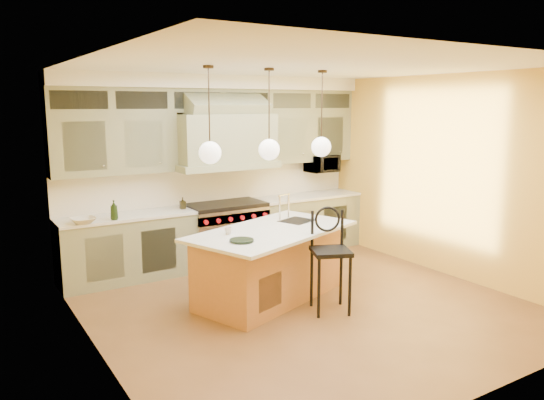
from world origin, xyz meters
TOP-DOWN VIEW (x-y plane):
  - floor at (0.00, 0.00)m, footprint 5.00×5.00m
  - ceiling at (0.00, 0.00)m, footprint 5.00×5.00m
  - wall_back at (0.00, 2.50)m, footprint 5.00×0.00m
  - wall_front at (0.00, -2.50)m, footprint 5.00×0.00m
  - wall_left at (-2.50, 0.00)m, footprint 0.00×5.00m
  - wall_right at (2.50, 0.00)m, footprint 0.00×5.00m
  - back_cabinetry at (0.00, 2.23)m, footprint 5.00×0.77m
  - range at (0.00, 2.14)m, footprint 1.20×0.74m
  - kitchen_island at (-0.24, 0.45)m, footprint 2.46×1.84m
  - counter_stool at (0.17, -0.27)m, footprint 0.58×0.58m
  - microwave at (1.95, 2.25)m, footprint 0.54×0.37m
  - oil_bottle_a at (-1.78, 1.92)m, footprint 0.11×0.11m
  - oil_bottle_b at (-0.70, 2.15)m, footprint 0.08×0.08m
  - fruit_bowl at (-2.18, 1.92)m, footprint 0.35×0.35m
  - cup at (-0.82, 0.47)m, footprint 0.11×0.11m
  - pendant_left at (-1.04, 0.45)m, footprint 0.26×0.26m
  - pendant_center at (-0.24, 0.45)m, footprint 0.26×0.26m
  - pendant_right at (0.56, 0.45)m, footprint 0.26×0.26m

SIDE VIEW (x-z plane):
  - floor at x=0.00m, z-range 0.00..0.00m
  - kitchen_island at x=-0.24m, z-range -0.20..1.15m
  - range at x=0.00m, z-range 0.01..0.97m
  - counter_stool at x=0.17m, z-range 0.09..1.35m
  - cup at x=-0.82m, z-range 0.92..1.01m
  - fruit_bowl at x=-2.18m, z-range 0.94..1.02m
  - oil_bottle_b at x=-0.70m, z-range 0.94..1.11m
  - oil_bottle_a at x=-1.78m, z-range 0.94..1.21m
  - back_cabinetry at x=0.00m, z-range -0.02..2.88m
  - microwave at x=1.95m, z-range 1.30..1.60m
  - wall_back at x=0.00m, z-range -1.05..3.95m
  - wall_front at x=0.00m, z-range -1.05..3.95m
  - wall_left at x=-2.50m, z-range -1.05..3.95m
  - wall_right at x=2.50m, z-range -1.05..3.95m
  - pendant_left at x=-1.04m, z-range 1.39..2.50m
  - pendant_center at x=-0.24m, z-range 1.39..2.50m
  - pendant_right at x=0.56m, z-range 1.39..2.50m
  - ceiling at x=0.00m, z-range 2.90..2.90m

